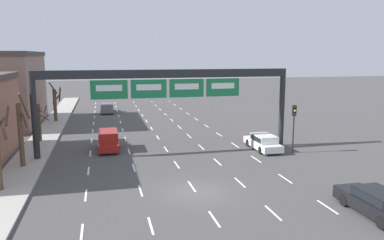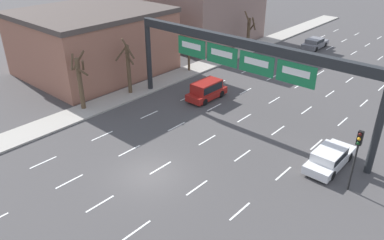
{
  "view_description": "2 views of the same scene",
  "coord_description": "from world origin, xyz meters",
  "px_view_note": "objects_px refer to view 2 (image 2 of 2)",
  "views": [
    {
      "loc": [
        -5.38,
        -21.4,
        8.36
      ],
      "look_at": [
        1.56,
        7.43,
        3.22
      ],
      "focal_mm": 35.0,
      "sensor_mm": 36.0,
      "label": 1
    },
    {
      "loc": [
        15.68,
        -13.38,
        14.67
      ],
      "look_at": [
        -0.38,
        4.65,
        2.15
      ],
      "focal_mm": 35.0,
      "sensor_mm": 36.0,
      "label": 2
    }
  ],
  "objects_px": {
    "suv_red": "(207,89)",
    "tree_bare_second": "(249,31)",
    "traffic_light_near_gantry": "(357,149)",
    "tree_bare_furthest": "(128,66)",
    "tree_bare_closest": "(80,80)",
    "car_grey": "(315,43)",
    "sign_gantry": "(241,55)",
    "tree_bare_third": "(189,53)",
    "car_white": "(330,157)"
  },
  "relations": [
    {
      "from": "traffic_light_near_gantry",
      "to": "car_grey",
      "type": "bearing_deg",
      "value": 119.19
    },
    {
      "from": "suv_red",
      "to": "tree_bare_third",
      "type": "bearing_deg",
      "value": 144.35
    },
    {
      "from": "traffic_light_near_gantry",
      "to": "tree_bare_furthest",
      "type": "bearing_deg",
      "value": 178.1
    },
    {
      "from": "traffic_light_near_gantry",
      "to": "tree_bare_closest",
      "type": "bearing_deg",
      "value": -169.0
    },
    {
      "from": "tree_bare_third",
      "to": "car_white",
      "type": "bearing_deg",
      "value": -21.21
    },
    {
      "from": "suv_red",
      "to": "tree_bare_closest",
      "type": "xyz_separation_m",
      "value": [
        -6.75,
        -9.12,
        1.87
      ]
    },
    {
      "from": "tree_bare_closest",
      "to": "sign_gantry",
      "type": "bearing_deg",
      "value": 30.91
    },
    {
      "from": "sign_gantry",
      "to": "suv_red",
      "type": "height_order",
      "value": "sign_gantry"
    },
    {
      "from": "tree_bare_third",
      "to": "traffic_light_near_gantry",
      "type": "bearing_deg",
      "value": -23.15
    },
    {
      "from": "car_grey",
      "to": "traffic_light_near_gantry",
      "type": "distance_m",
      "value": 31.44
    },
    {
      "from": "suv_red",
      "to": "tree_bare_furthest",
      "type": "bearing_deg",
      "value": -147.39
    },
    {
      "from": "tree_bare_third",
      "to": "tree_bare_closest",
      "type": "bearing_deg",
      "value": -91.83
    },
    {
      "from": "suv_red",
      "to": "tree_bare_third",
      "type": "relative_size",
      "value": 1.09
    },
    {
      "from": "tree_bare_furthest",
      "to": "car_grey",
      "type": "bearing_deg",
      "value": 76.14
    },
    {
      "from": "sign_gantry",
      "to": "car_white",
      "type": "height_order",
      "value": "sign_gantry"
    },
    {
      "from": "sign_gantry",
      "to": "tree_bare_closest",
      "type": "height_order",
      "value": "sign_gantry"
    },
    {
      "from": "car_white",
      "to": "tree_bare_furthest",
      "type": "xyz_separation_m",
      "value": [
        -19.86,
        -0.91,
        2.1
      ]
    },
    {
      "from": "sign_gantry",
      "to": "car_grey",
      "type": "relative_size",
      "value": 4.75
    },
    {
      "from": "car_grey",
      "to": "traffic_light_near_gantry",
      "type": "bearing_deg",
      "value": -60.81
    },
    {
      "from": "suv_red",
      "to": "tree_bare_third",
      "type": "xyz_separation_m",
      "value": [
        -6.32,
        4.53,
        1.25
      ]
    },
    {
      "from": "traffic_light_near_gantry",
      "to": "tree_bare_second",
      "type": "bearing_deg",
      "value": 136.1
    },
    {
      "from": "traffic_light_near_gantry",
      "to": "tree_bare_third",
      "type": "distance_m",
      "value": 23.74
    },
    {
      "from": "suv_red",
      "to": "car_grey",
      "type": "xyz_separation_m",
      "value": [
        0.21,
        22.58,
        -0.25
      ]
    },
    {
      "from": "tree_bare_closest",
      "to": "tree_bare_second",
      "type": "xyz_separation_m",
      "value": [
        0.61,
        25.15,
        -0.37
      ]
    },
    {
      "from": "car_white",
      "to": "traffic_light_near_gantry",
      "type": "bearing_deg",
      "value": -39.2
    },
    {
      "from": "traffic_light_near_gantry",
      "to": "tree_bare_furthest",
      "type": "height_order",
      "value": "tree_bare_furthest"
    },
    {
      "from": "suv_red",
      "to": "tree_bare_closest",
      "type": "distance_m",
      "value": 11.5
    },
    {
      "from": "traffic_light_near_gantry",
      "to": "tree_bare_third",
      "type": "height_order",
      "value": "traffic_light_near_gantry"
    },
    {
      "from": "sign_gantry",
      "to": "car_grey",
      "type": "height_order",
      "value": "sign_gantry"
    },
    {
      "from": "suv_red",
      "to": "tree_bare_second",
      "type": "bearing_deg",
      "value": 110.96
    },
    {
      "from": "sign_gantry",
      "to": "traffic_light_near_gantry",
      "type": "relative_size",
      "value": 5.25
    },
    {
      "from": "car_white",
      "to": "tree_bare_second",
      "type": "xyz_separation_m",
      "value": [
        -19.64,
        19.19,
        1.73
      ]
    },
    {
      "from": "traffic_light_near_gantry",
      "to": "tree_bare_closest",
      "type": "relative_size",
      "value": 0.81
    },
    {
      "from": "car_white",
      "to": "tree_bare_third",
      "type": "relative_size",
      "value": 1.24
    },
    {
      "from": "sign_gantry",
      "to": "tree_bare_third",
      "type": "relative_size",
      "value": 5.66
    },
    {
      "from": "car_grey",
      "to": "tree_bare_closest",
      "type": "xyz_separation_m",
      "value": [
        -6.96,
        -31.7,
        2.12
      ]
    },
    {
      "from": "sign_gantry",
      "to": "tree_bare_closest",
      "type": "relative_size",
      "value": 4.25
    },
    {
      "from": "suv_red",
      "to": "traffic_light_near_gantry",
      "type": "height_order",
      "value": "traffic_light_near_gantry"
    },
    {
      "from": "tree_bare_second",
      "to": "tree_bare_furthest",
      "type": "height_order",
      "value": "tree_bare_furthest"
    },
    {
      "from": "suv_red",
      "to": "tree_bare_closest",
      "type": "height_order",
      "value": "tree_bare_closest"
    },
    {
      "from": "tree_bare_closest",
      "to": "tree_bare_second",
      "type": "bearing_deg",
      "value": 88.61
    },
    {
      "from": "tree_bare_furthest",
      "to": "tree_bare_closest",
      "type": "bearing_deg",
      "value": -94.41
    },
    {
      "from": "sign_gantry",
      "to": "tree_bare_third",
      "type": "bearing_deg",
      "value": 149.84
    },
    {
      "from": "suv_red",
      "to": "tree_bare_furthest",
      "type": "relative_size",
      "value": 0.76
    },
    {
      "from": "tree_bare_second",
      "to": "tree_bare_third",
      "type": "relative_size",
      "value": 1.28
    },
    {
      "from": "tree_bare_second",
      "to": "car_grey",
      "type": "bearing_deg",
      "value": 45.87
    },
    {
      "from": "tree_bare_closest",
      "to": "tree_bare_third",
      "type": "height_order",
      "value": "tree_bare_closest"
    },
    {
      "from": "traffic_light_near_gantry",
      "to": "tree_bare_second",
      "type": "distance_m",
      "value": 30.05
    },
    {
      "from": "suv_red",
      "to": "traffic_light_near_gantry",
      "type": "distance_m",
      "value": 16.36
    },
    {
      "from": "tree_bare_closest",
      "to": "car_white",
      "type": "bearing_deg",
      "value": 16.41
    }
  ]
}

